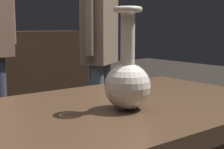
{
  "coord_description": "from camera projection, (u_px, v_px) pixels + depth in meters",
  "views": [
    {
      "loc": [
        -0.54,
        -0.77,
        1.04
      ],
      "look_at": [
        0.03,
        -0.03,
        0.9
      ],
      "focal_mm": 52.94,
      "sensor_mm": 36.0,
      "label": 1
    }
  ],
  "objects": [
    {
      "name": "visitor_near_right",
      "position": [
        100.0,
        44.0,
        2.46
      ],
      "size": [
        0.41,
        0.32,
        1.54
      ],
      "rotation": [
        0.0,
        0.0,
        3.71
      ],
      "color": "slate",
      "rests_on": "ground_plane"
    },
    {
      "name": "vase_centerpiece",
      "position": [
        127.0,
        79.0,
        0.94
      ],
      "size": [
        0.13,
        0.13,
        0.29
      ],
      "color": "silver",
      "rests_on": "display_plinth"
    }
  ]
}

